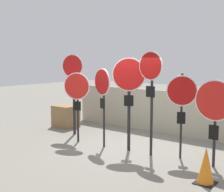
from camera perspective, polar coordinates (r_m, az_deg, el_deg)
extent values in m
plane|color=gray|center=(8.70, 3.02, -9.70)|extent=(40.00, 40.00, 0.00)
cube|color=#A89E89|center=(10.43, 10.29, -2.99)|extent=(7.69, 0.12, 1.43)
cylinder|color=black|center=(10.21, -6.94, -0.26)|extent=(0.09, 0.09, 2.44)
cylinder|color=white|center=(10.08, -7.22, 5.45)|extent=(0.74, 0.22, 0.76)
cylinder|color=red|center=(10.06, -7.27, 5.45)|extent=(0.68, 0.20, 0.70)
cylinder|color=black|center=(9.26, -6.28, -2.09)|extent=(0.06, 0.06, 2.08)
cylinder|color=white|center=(9.14, -6.46, 1.80)|extent=(0.74, 0.33, 0.80)
cylinder|color=red|center=(9.12, -6.50, 1.79)|extent=(0.69, 0.31, 0.74)
cube|color=black|center=(9.20, -6.41, -1.80)|extent=(0.22, 0.11, 0.27)
cylinder|color=black|center=(8.70, -1.48, -2.35)|extent=(0.06, 0.06, 2.17)
cylinder|color=white|center=(8.58, -1.79, 2.60)|extent=(0.72, 0.25, 0.75)
cylinder|color=#AD0F0F|center=(8.57, -1.89, 2.59)|extent=(0.66, 0.23, 0.69)
cube|color=black|center=(8.65, -1.78, -1.36)|extent=(0.20, 0.08, 0.28)
cylinder|color=black|center=(8.32, 3.12, -1.90)|extent=(0.09, 0.09, 2.42)
cylinder|color=white|center=(8.17, 3.11, 3.97)|extent=(0.78, 0.45, 0.88)
cylinder|color=red|center=(8.15, 3.10, 3.96)|extent=(0.73, 0.42, 0.82)
cube|color=black|center=(8.23, 3.08, -0.85)|extent=(0.23, 0.14, 0.29)
cylinder|color=black|center=(7.96, 7.25, -2.06)|extent=(0.07, 0.07, 2.50)
cylinder|color=white|center=(7.82, 7.10, 5.51)|extent=(0.73, 0.12, 0.73)
cylinder|color=#AD0F0F|center=(7.80, 7.01, 5.51)|extent=(0.67, 0.11, 0.67)
cube|color=black|center=(7.86, 7.03, 0.79)|extent=(0.27, 0.06, 0.28)
cylinder|color=black|center=(7.87, 12.55, -3.68)|extent=(0.05, 0.05, 2.12)
cylinder|color=white|center=(7.73, 12.66, 0.95)|extent=(0.70, 0.33, 0.75)
cylinder|color=#AD0F0F|center=(7.71, 12.66, 0.93)|extent=(0.64, 0.30, 0.69)
cube|color=black|center=(7.82, 12.54, -3.92)|extent=(0.20, 0.11, 0.29)
cylinder|color=black|center=(7.47, 18.30, -5.18)|extent=(0.07, 0.07, 1.93)
cylinder|color=white|center=(7.32, 18.30, -0.79)|extent=(0.94, 0.06, 0.94)
cylinder|color=red|center=(7.31, 18.25, -0.80)|extent=(0.88, 0.05, 0.88)
cube|color=black|center=(7.45, 18.09, -6.35)|extent=(0.23, 0.03, 0.34)
cube|color=black|center=(6.72, 16.68, -14.97)|extent=(0.40, 0.40, 0.02)
cone|color=orange|center=(6.59, 16.79, -11.96)|extent=(0.33, 0.33, 0.73)
cube|color=olive|center=(11.49, -8.46, -3.67)|extent=(0.82, 0.68, 0.78)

